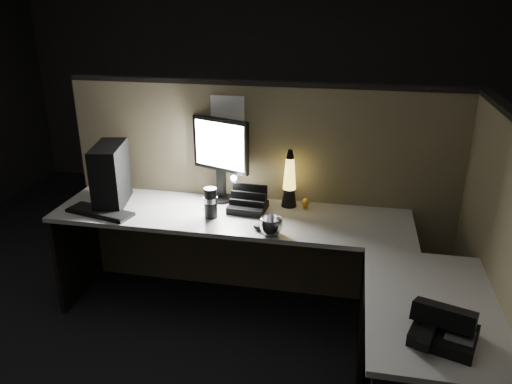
% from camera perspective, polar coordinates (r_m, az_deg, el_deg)
% --- Properties ---
extents(floor, '(6.00, 6.00, 0.00)m').
position_cam_1_polar(floor, '(3.09, -2.68, -19.83)').
color(floor, black).
rests_on(floor, ground).
extents(room_shell, '(6.00, 6.00, 6.00)m').
position_cam_1_polar(room_shell, '(2.35, -3.37, 11.26)').
color(room_shell, silver).
rests_on(room_shell, ground).
extents(partition_back, '(2.66, 0.06, 1.50)m').
position_cam_1_polar(partition_back, '(3.47, 0.78, -0.23)').
color(partition_back, brown).
rests_on(partition_back, ground).
extents(partition_right, '(0.06, 1.66, 1.50)m').
position_cam_1_polar(partition_right, '(2.77, 25.66, -8.49)').
color(partition_right, brown).
rests_on(partition_right, ground).
extents(desk, '(2.60, 1.60, 0.73)m').
position_cam_1_polar(desk, '(2.92, 1.78, -8.45)').
color(desk, '#B2AFA8').
rests_on(desk, ground).
extents(pc_tower, '(0.25, 0.42, 0.41)m').
position_cam_1_polar(pc_tower, '(3.43, -16.28, 1.87)').
color(pc_tower, black).
rests_on(pc_tower, desk).
extents(monitor, '(0.42, 0.21, 0.56)m').
position_cam_1_polar(monitor, '(3.34, -4.11, 4.66)').
color(monitor, black).
rests_on(monitor, desk).
extents(keyboard, '(0.47, 0.25, 0.02)m').
position_cam_1_polar(keyboard, '(3.36, -17.39, -2.23)').
color(keyboard, black).
rests_on(keyboard, desk).
extents(mouse, '(0.11, 0.09, 0.04)m').
position_cam_1_polar(mouse, '(2.99, 0.53, -4.05)').
color(mouse, black).
rests_on(mouse, desk).
extents(clip_lamp, '(0.04, 0.16, 0.21)m').
position_cam_1_polar(clip_lamp, '(3.37, -2.32, 0.92)').
color(clip_lamp, silver).
rests_on(clip_lamp, desk).
extents(organizer, '(0.25, 0.22, 0.18)m').
position_cam_1_polar(organizer, '(3.25, -0.91, -1.41)').
color(organizer, black).
rests_on(organizer, desk).
extents(lava_lamp, '(0.10, 0.10, 0.39)m').
position_cam_1_polar(lava_lamp, '(3.28, 3.84, 1.02)').
color(lava_lamp, black).
rests_on(lava_lamp, desk).
extents(travel_mug, '(0.09, 0.09, 0.19)m').
position_cam_1_polar(travel_mug, '(3.14, -5.21, -1.24)').
color(travel_mug, black).
rests_on(travel_mug, desk).
extents(steel_mug, '(0.17, 0.17, 0.11)m').
position_cam_1_polar(steel_mug, '(2.92, 1.72, -3.94)').
color(steel_mug, '#B9B8BF').
rests_on(steel_mug, desk).
extents(figurine, '(0.05, 0.05, 0.05)m').
position_cam_1_polar(figurine, '(3.29, 5.69, -1.17)').
color(figurine, gold).
rests_on(figurine, desk).
extents(pinned_paper, '(0.23, 0.00, 0.33)m').
position_cam_1_polar(pinned_paper, '(3.33, -3.26, 8.18)').
color(pinned_paper, white).
rests_on(pinned_paper, partition_back).
extents(desk_phone, '(0.30, 0.30, 0.15)m').
position_cam_1_polar(desk_phone, '(2.23, 20.58, -14.24)').
color(desk_phone, black).
rests_on(desk_phone, desk).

